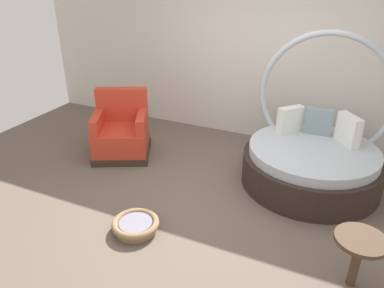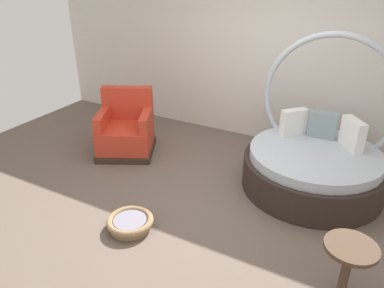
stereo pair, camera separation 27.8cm
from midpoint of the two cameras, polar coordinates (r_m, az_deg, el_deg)
name	(u,v)px [view 2 (the right image)]	position (r m, az deg, el deg)	size (l,w,h in m)	color
ground_plane	(207,202)	(4.53, 4.08, -8.96)	(8.00, 8.00, 0.02)	#66564C
back_wall	(272,48)	(5.83, 13.62, 14.31)	(8.00, 0.12, 2.94)	silver
round_daybed	(315,160)	(4.94, 20.07, -2.32)	(1.74, 1.74, 1.89)	#2D231E
red_armchair	(126,131)	(5.60, -8.77, 1.99)	(1.07, 1.07, 0.94)	#38281E
pet_basket	(130,223)	(4.10, -7.62, -12.02)	(0.51, 0.51, 0.13)	#8E704C
side_table	(350,254)	(3.49, 25.44, -15.25)	(0.44, 0.44, 0.52)	#473323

